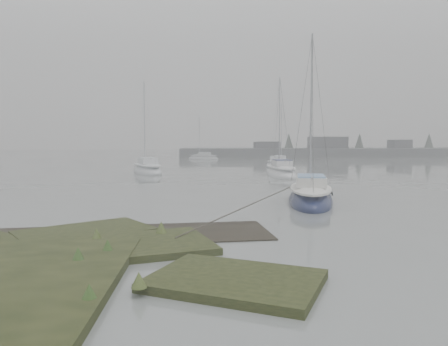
% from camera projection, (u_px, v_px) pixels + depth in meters
% --- Properties ---
extents(ground, '(160.00, 160.00, 0.00)m').
position_uv_depth(ground, '(206.00, 172.00, 39.60)').
color(ground, slate).
rests_on(ground, ground).
extents(far_shoreline, '(60.00, 8.00, 4.15)m').
position_uv_depth(far_shoreline, '(366.00, 151.00, 72.51)').
color(far_shoreline, '#4C4F51').
rests_on(far_shoreline, ground).
extents(sailboat_main, '(3.27, 6.51, 8.78)m').
position_uv_depth(sailboat_main, '(310.00, 197.00, 20.83)').
color(sailboat_main, '#141A3B').
rests_on(sailboat_main, ground).
extents(sailboat_white, '(2.35, 6.27, 8.72)m').
position_uv_depth(sailboat_white, '(281.00, 173.00, 35.62)').
color(sailboat_white, white).
rests_on(sailboat_white, ground).
extents(sailboat_far_a, '(4.16, 6.58, 8.83)m').
position_uv_depth(sailboat_far_a, '(147.00, 170.00, 38.61)').
color(sailboat_far_a, '#B7BDC2').
rests_on(sailboat_far_a, ground).
extents(sailboat_far_b, '(4.37, 5.42, 7.51)m').
position_uv_depth(sailboat_far_b, '(279.00, 164.00, 47.94)').
color(sailboat_far_b, '#B9BEC3').
rests_on(sailboat_far_b, ground).
extents(sailboat_far_c, '(4.91, 3.27, 6.61)m').
position_uv_depth(sailboat_far_c, '(203.00, 158.00, 63.49)').
color(sailboat_far_c, silver).
rests_on(sailboat_far_c, ground).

